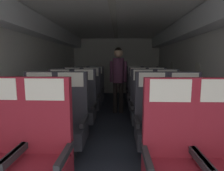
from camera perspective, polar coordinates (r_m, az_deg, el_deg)
name	(u,v)px	position (r m, az deg, el deg)	size (l,w,h in m)	color
ground	(114,122)	(3.92, 0.50, -11.95)	(3.75, 7.50, 0.02)	#2D3342
fuselage_shell	(114,47)	(3.98, 0.67, 12.59)	(3.63, 7.15, 2.28)	silver
seat_a_left_aisle	(44,155)	(1.80, -21.31, -20.30)	(0.48, 0.50, 1.18)	#38383D
seat_a_right_aisle	(222,159)	(1.89, 32.18, -19.65)	(0.48, 0.50, 1.18)	#38383D
seat_a_right_window	(170,159)	(1.72, 18.44, -21.67)	(0.48, 0.50, 1.18)	#38383D
seat_b_left_window	(39,121)	(2.70, -22.69, -10.75)	(0.48, 0.50, 1.18)	#38383D
seat_b_left_aisle	(70,122)	(2.55, -13.42, -11.47)	(0.48, 0.50, 1.18)	#38383D
seat_b_right_aisle	(185,123)	(2.62, 22.67, -11.35)	(0.48, 0.50, 1.18)	#38383D
seat_b_right_window	(152,122)	(2.52, 12.79, -11.67)	(0.48, 0.50, 1.18)	#38383D
seat_c_left_window	(60,106)	(3.48, -16.65, -6.31)	(0.48, 0.50, 1.18)	#38383D
seat_c_left_aisle	(84,106)	(3.38, -9.22, -6.51)	(0.48, 0.50, 1.18)	#38383D
seat_c_right_aisle	(167,107)	(3.42, 17.49, -6.62)	(0.48, 0.50, 1.18)	#38383D
seat_c_right_window	(143,106)	(3.33, 10.03, -6.75)	(0.48, 0.50, 1.18)	#38383D
seat_d_left_window	(72,96)	(4.32, -12.89, -3.43)	(0.48, 0.50, 1.18)	#38383D
seat_d_left_aisle	(91,96)	(4.21, -6.89, -3.58)	(0.48, 0.50, 1.18)	#38383D
seat_d_right_aisle	(156,97)	(4.27, 14.20, -3.62)	(0.48, 0.50, 1.18)	#38383D
seat_d_right_window	(138,97)	(4.20, 8.45, -3.64)	(0.48, 0.50, 1.18)	#38383D
seat_e_left_window	(80,90)	(5.14, -10.31, -1.57)	(0.48, 0.50, 1.18)	#38383D
seat_e_left_aisle	(96,90)	(5.07, -5.32, -1.61)	(0.48, 0.50, 1.18)	#38383D
seat_e_right_aisle	(150,91)	(5.10, 12.27, -1.69)	(0.48, 0.50, 1.18)	#38383D
seat_e_right_window	(134,91)	(5.05, 7.25, -1.68)	(0.48, 0.50, 1.18)	#38383D
flight_attendant	(118,73)	(4.41, 2.05, 4.14)	(0.43, 0.28, 1.66)	black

